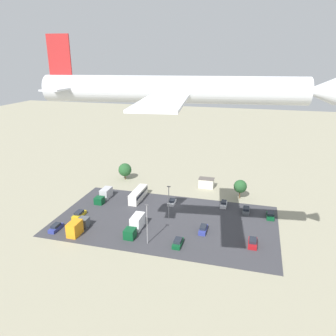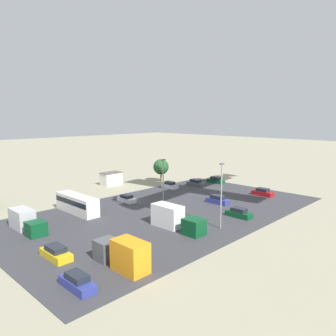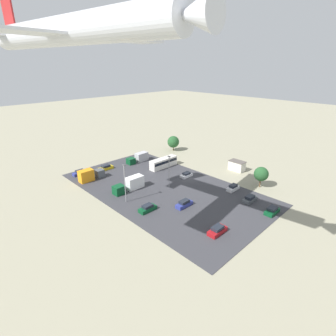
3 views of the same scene
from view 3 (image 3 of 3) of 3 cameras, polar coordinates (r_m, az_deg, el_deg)
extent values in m
plane|color=gray|center=(79.27, 4.33, -2.26)|extent=(400.00, 400.00, 0.00)
cube|color=#38383D|center=(72.73, -0.94, -4.48)|extent=(57.64, 32.56, 0.08)
cube|color=silver|center=(87.28, 14.77, 0.44)|extent=(4.80, 2.99, 3.04)
cube|color=#59514C|center=(86.74, 14.87, 1.42)|extent=(5.04, 3.23, 0.12)
cube|color=silver|center=(86.78, -0.99, 1.15)|extent=(2.56, 10.27, 3.11)
cube|color=black|center=(86.58, -0.99, 1.49)|extent=(2.60, 9.86, 0.87)
cube|color=#0C4723|center=(65.69, 21.69, -8.78)|extent=(1.97, 4.28, 0.90)
cube|color=#1E232D|center=(65.32, 21.79, -8.19)|extent=(1.66, 2.40, 0.66)
cube|color=navy|center=(63.98, 3.54, -7.95)|extent=(1.74, 4.58, 0.92)
cube|color=#1E232D|center=(63.58, 3.55, -7.32)|extent=(1.46, 2.57, 0.68)
cube|color=#4C5156|center=(69.09, 17.36, -6.61)|extent=(1.89, 4.35, 0.90)
cube|color=#1E232D|center=(68.73, 17.44, -6.04)|extent=(1.59, 2.44, 0.66)
cube|color=maroon|center=(55.68, 10.69, -13.35)|extent=(1.96, 4.47, 0.91)
cube|color=#1E232D|center=(55.24, 10.75, -12.68)|extent=(1.65, 2.50, 0.67)
cube|color=gold|center=(87.64, -13.36, -0.04)|extent=(1.96, 4.77, 0.88)
cube|color=#1E232D|center=(87.37, -13.41, 0.43)|extent=(1.64, 2.67, 0.64)
cube|color=navy|center=(85.80, -18.59, -1.09)|extent=(1.73, 4.47, 0.90)
cube|color=#1E232D|center=(85.52, -18.66, -0.61)|extent=(1.45, 2.51, 0.66)
cube|color=#0C4723|center=(62.28, -4.46, -8.88)|extent=(1.88, 4.35, 0.90)
cube|color=#1E232D|center=(61.89, -4.48, -8.26)|extent=(1.58, 2.44, 0.66)
cube|color=silver|center=(73.81, 13.97, -4.33)|extent=(1.71, 4.06, 0.92)
cube|color=#1E232D|center=(73.47, 14.02, -3.77)|extent=(1.43, 2.27, 0.68)
cube|color=silver|center=(80.01, 4.02, -1.64)|extent=(1.83, 4.05, 0.82)
cube|color=#1E232D|center=(79.73, 4.04, -1.17)|extent=(1.54, 2.27, 0.60)
cube|color=#0C4723|center=(90.69, -8.08, 1.51)|extent=(2.46, 2.48, 2.07)
cube|color=#B2B2B7|center=(93.19, -5.78, 2.47)|extent=(2.46, 4.41, 2.96)
cube|color=#4C5156|center=(82.00, -14.67, -1.12)|extent=(2.45, 2.31, 2.42)
cube|color=orange|center=(79.98, -17.39, -1.62)|extent=(2.45, 4.11, 3.46)
cube|color=#0C4723|center=(70.40, -10.65, -4.71)|extent=(2.50, 2.77, 2.36)
cube|color=white|center=(72.85, -7.28, -3.11)|extent=(2.50, 4.93, 3.38)
cylinder|color=brown|center=(77.53, 19.37, -3.10)|extent=(0.36, 0.36, 2.46)
sphere|color=#235128|center=(76.48, 19.62, -1.24)|extent=(3.98, 3.98, 3.98)
cylinder|color=brown|center=(104.14, 1.15, 4.31)|extent=(0.36, 0.36, 1.87)
sphere|color=#235128|center=(103.37, 1.16, 5.71)|extent=(4.59, 4.59, 4.59)
cylinder|color=gray|center=(64.60, -9.35, -3.53)|extent=(0.20, 0.20, 9.67)
cube|color=#4C4C51|center=(62.65, -9.63, 0.62)|extent=(0.90, 0.28, 0.20)
cylinder|color=gray|center=(71.64, 0.22, -0.96)|extent=(0.20, 0.20, 8.89)
cube|color=#4C4C51|center=(69.98, 0.23, 2.53)|extent=(0.90, 0.28, 0.20)
cylinder|color=silver|center=(43.58, -20.91, 26.19)|extent=(39.77, 9.18, 4.05)
cone|color=silver|center=(28.48, 5.90, 30.37)|extent=(4.91, 4.39, 3.84)
cube|color=silver|center=(43.53, -20.79, 25.40)|extent=(10.15, 36.04, 0.36)
cube|color=silver|center=(58.20, -30.40, 23.55)|extent=(4.40, 12.92, 0.24)
cube|color=#B22323|center=(59.45, -31.68, 27.77)|extent=(3.57, 0.74, 6.33)
camera|label=1|loc=(41.16, -97.37, 10.53)|focal=35.00mm
camera|label=2|loc=(89.54, -40.32, 6.74)|focal=35.00mm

